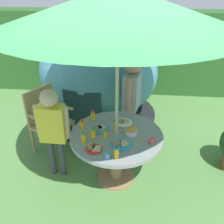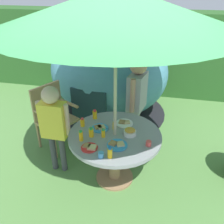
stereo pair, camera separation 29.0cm
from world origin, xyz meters
The scene contains 22 objects.
ground_plane centered at (0.00, 0.00, -0.01)m, with size 10.00×10.00×0.02m, color #548442.
hedge_backdrop centered at (0.00, 3.00, 0.87)m, with size 9.00×0.70×1.74m, color #285623.
garden_table centered at (0.00, 0.00, 0.55)m, with size 1.12×1.12×0.70m.
patio_umbrella centered at (0.00, 0.00, 2.11)m, with size 2.32×2.32×2.29m.
wooden_chair centered at (-1.07, 0.57, 0.55)m, with size 0.63×0.66×0.97m.
dome_tent centered at (-0.48, 1.77, 0.81)m, with size 2.51×2.51×1.64m.
child_in_grey_shirt centered at (0.16, 0.81, 0.91)m, with size 0.27×0.47×1.42m.
child_in_yellow_shirt centered at (-0.78, 0.01, 0.79)m, with size 0.42×0.21×1.24m.
snack_bowl centered at (0.18, 0.02, 0.74)m, with size 0.15×0.15×0.09m.
plate_far_right centered at (0.07, 0.26, 0.71)m, with size 0.22×0.22×0.03m.
plate_front_edge centered at (-0.22, -0.32, 0.71)m, with size 0.19×0.19×0.03m.
plate_near_left centered at (-0.21, 0.08, 0.71)m, with size 0.21×0.21×0.03m.
plate_near_right centered at (0.07, -0.21, 0.71)m, with size 0.23×0.23×0.03m.
juice_bottle_far_left centered at (-0.33, 0.31, 0.76)m, with size 0.06×0.06×0.13m.
juice_bottle_center_front centered at (0.03, -0.42, 0.76)m, with size 0.05×0.05×0.13m.
juice_bottle_center_back centered at (-0.03, 0.11, 0.76)m, with size 0.05×0.05×0.12m.
juice_bottle_mid_left centered at (-0.26, -0.10, 0.76)m, with size 0.06×0.06×0.12m.
juice_bottle_mid_right centered at (-0.12, -0.08, 0.75)m, with size 0.05×0.05×0.11m.
juice_bottle_back_edge centered at (-0.35, -0.20, 0.76)m, with size 0.05×0.05×0.13m.
juice_bottle_spot_a centered at (-0.43, 0.10, 0.75)m, with size 0.06×0.06×0.11m.
cup_near centered at (0.41, -0.14, 0.73)m, with size 0.06×0.06×0.06m, color #E04C47.
cup_far centered at (-0.06, -0.44, 0.73)m, with size 0.06×0.06×0.06m, color #4C99D8.
Camera 2 is at (0.45, -2.33, 2.34)m, focal length 38.57 mm.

